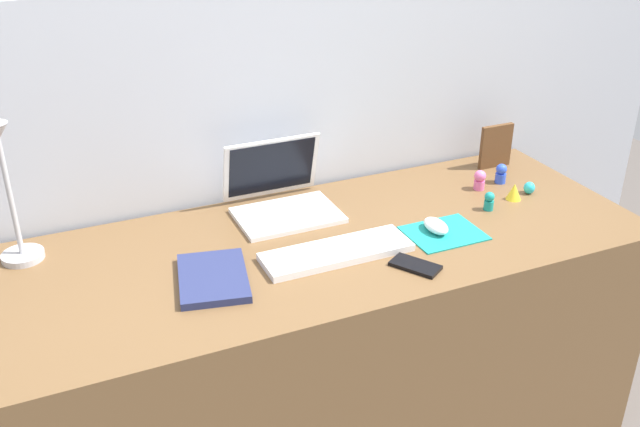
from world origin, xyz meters
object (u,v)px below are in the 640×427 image
at_px(cell_phone, 415,266).
at_px(toy_figurine_yellow, 514,192).
at_px(desk_lamp, 10,197).
at_px(mouse, 436,226).
at_px(keyboard, 337,252).
at_px(toy_figurine_cyan, 529,188).
at_px(toy_figurine_pink, 480,180).
at_px(laptop, 280,193).
at_px(toy_figurine_blue, 501,173).
at_px(notebook_pad, 213,278).
at_px(picture_frame, 496,146).
at_px(toy_figurine_teal, 489,201).

xyz_separation_m(cell_phone, toy_figurine_yellow, (0.49, 0.23, 0.02)).
bearing_deg(desk_lamp, mouse, -15.25).
relative_size(keyboard, mouse, 4.27).
xyz_separation_m(toy_figurine_cyan, toy_figurine_pink, (-0.13, 0.09, 0.01)).
bearing_deg(desk_lamp, toy_figurine_pink, -4.26).
height_order(keyboard, cell_phone, keyboard).
relative_size(laptop, toy_figurine_yellow, 5.73).
distance_m(desk_lamp, toy_figurine_yellow, 1.45).
distance_m(toy_figurine_pink, toy_figurine_blue, 0.09).
height_order(keyboard, notebook_pad, same).
bearing_deg(keyboard, toy_figurine_pink, 18.31).
bearing_deg(toy_figurine_yellow, picture_frame, 67.36).
distance_m(keyboard, toy_figurine_yellow, 0.66).
height_order(toy_figurine_pink, toy_figurine_yellow, toy_figurine_pink).
bearing_deg(toy_figurine_yellow, toy_figurine_blue, 72.18).
xyz_separation_m(toy_figurine_pink, toy_figurine_yellow, (0.05, -0.11, -0.01)).
bearing_deg(notebook_pad, toy_figurine_pink, 23.25).
relative_size(desk_lamp, picture_frame, 2.66).
bearing_deg(toy_figurine_yellow, toy_figurine_pink, 117.51).
height_order(mouse, toy_figurine_cyan, same).
bearing_deg(toy_figurine_blue, mouse, -151.14).
bearing_deg(toy_figurine_teal, toy_figurine_cyan, 13.29).
bearing_deg(mouse, toy_figurine_yellow, 14.59).
relative_size(keyboard, toy_figurine_pink, 6.34).
bearing_deg(toy_figurine_cyan, toy_figurine_yellow, -168.25).
distance_m(laptop, toy_figurine_cyan, 0.79).
distance_m(mouse, toy_figurine_blue, 0.43).
bearing_deg(desk_lamp, picture_frame, 1.17).
relative_size(picture_frame, toy_figurine_blue, 2.30).
distance_m(mouse, cell_phone, 0.21).
relative_size(picture_frame, toy_figurine_pink, 2.32).
bearing_deg(mouse, toy_figurine_blue, 28.86).
height_order(toy_figurine_teal, toy_figurine_yellow, toy_figurine_teal).
bearing_deg(toy_figurine_teal, notebook_pad, -176.50).
distance_m(toy_figurine_cyan, toy_figurine_blue, 0.11).
height_order(mouse, toy_figurine_yellow, toy_figurine_yellow).
xyz_separation_m(desk_lamp, toy_figurine_pink, (1.37, -0.10, -0.16)).
height_order(laptop, picture_frame, laptop).
height_order(cell_phone, toy_figurine_cyan, toy_figurine_cyan).
height_order(keyboard, toy_figurine_teal, toy_figurine_teal).
xyz_separation_m(picture_frame, toy_figurine_blue, (-0.06, -0.12, -0.04)).
xyz_separation_m(cell_phone, picture_frame, (0.59, 0.47, 0.07)).
bearing_deg(toy_figurine_teal, toy_figurine_pink, 65.94).
relative_size(cell_phone, toy_figurine_yellow, 2.44).
height_order(desk_lamp, toy_figurine_cyan, desk_lamp).
bearing_deg(keyboard, toy_figurine_teal, 6.68).
xyz_separation_m(laptop, keyboard, (0.04, -0.32, -0.04)).
bearing_deg(toy_figurine_cyan, desk_lamp, 172.66).
xyz_separation_m(keyboard, mouse, (0.31, 0.00, 0.01)).
xyz_separation_m(keyboard, toy_figurine_cyan, (0.72, 0.11, 0.01)).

